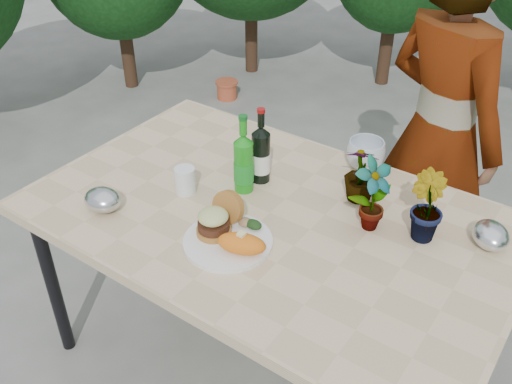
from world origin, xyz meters
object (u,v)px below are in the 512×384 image
Objects in this scene: wine_bottle at (261,155)px; person at (439,135)px; patio_table at (270,226)px; dinner_plate at (228,242)px.

wine_bottle is 0.76m from person.
patio_table is at bearing 92.62° from person.
person is (0.43, 0.63, -0.07)m from wine_bottle.
dinner_plate is (-0.02, -0.21, 0.06)m from patio_table.
patio_table is 0.22m from dinner_plate.
person is at bearing 72.74° from dinner_plate.
wine_bottle is at bearing 78.74° from person.
person reaches higher than patio_table.
wine_bottle is at bearing 109.12° from dinner_plate.
wine_bottle is (-0.12, 0.35, 0.10)m from dinner_plate.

